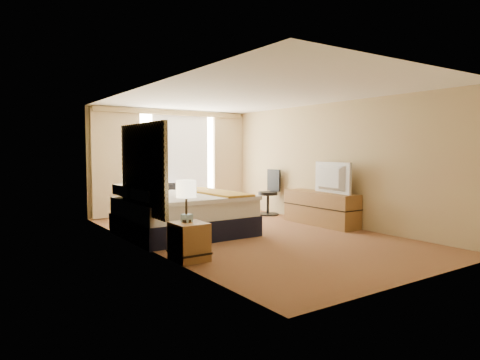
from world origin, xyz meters
TOP-DOWN VIEW (x-y plane):
  - floor at (0.00, 0.00)m, footprint 4.20×7.00m
  - ceiling at (0.00, 0.00)m, footprint 4.20×7.00m
  - wall_back at (0.00, 3.50)m, footprint 4.20×0.02m
  - wall_front at (0.00, -3.50)m, footprint 4.20×0.02m
  - wall_left at (-2.10, 0.00)m, footprint 0.02×7.00m
  - wall_right at (2.10, 0.00)m, footprint 0.02×7.00m
  - headboard at (-2.06, 0.20)m, footprint 0.06×1.85m
  - nightstand_left at (-1.87, -1.05)m, footprint 0.45×0.52m
  - nightstand_right at (-1.87, 1.45)m, footprint 0.45×0.52m
  - media_dresser at (1.83, 0.00)m, footprint 0.50×1.80m
  - window at (0.25, 3.47)m, footprint 2.30×0.02m
  - curtains at (-0.00, 3.39)m, footprint 4.12×0.19m
  - bed at (-1.06, 0.73)m, footprint 2.22×2.03m
  - loveseat at (-0.39, 2.93)m, footprint 1.39×0.96m
  - floor_lamp at (-1.50, 2.30)m, footprint 0.24×0.24m
  - desk_chair at (1.81, 1.73)m, footprint 0.54×0.54m
  - lamp_left at (-1.90, -1.03)m, footprint 0.29×0.29m
  - lamp_right at (-1.81, 1.46)m, footprint 0.31×0.31m
  - tissue_box at (-1.88, -1.01)m, footprint 0.16×0.16m
  - telephone at (-1.85, 1.55)m, footprint 0.24×0.22m
  - television at (1.78, -0.25)m, footprint 0.30×1.12m

SIDE VIEW (x-z plane):
  - floor at x=0.00m, z-range -0.01..0.01m
  - loveseat at x=-0.39m, z-range -0.13..0.66m
  - nightstand_left at x=-1.87m, z-range 0.00..0.55m
  - nightstand_right at x=-1.87m, z-range 0.00..0.55m
  - media_dresser at x=1.83m, z-range 0.00..0.70m
  - bed at x=-1.06m, z-range -0.14..0.93m
  - desk_chair at x=1.81m, z-range -0.06..1.05m
  - telephone at x=-1.85m, z-range 0.55..0.63m
  - tissue_box at x=-1.88m, z-range 0.55..0.67m
  - television at x=1.78m, z-range 0.70..1.34m
  - lamp_left at x=-1.90m, z-range 0.72..1.33m
  - lamp_right at x=-1.81m, z-range 0.73..1.38m
  - headboard at x=-2.06m, z-range 0.53..2.03m
  - wall_back at x=0.00m, z-range 0.00..2.60m
  - wall_front at x=0.00m, z-range 0.00..2.60m
  - wall_left at x=-2.10m, z-range 0.00..2.60m
  - wall_right at x=2.10m, z-range 0.00..2.60m
  - window at x=0.25m, z-range 0.17..2.47m
  - floor_lamp at x=-1.50m, z-range 0.40..2.34m
  - curtains at x=0.00m, z-range 0.13..2.69m
  - ceiling at x=0.00m, z-range 2.59..2.61m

